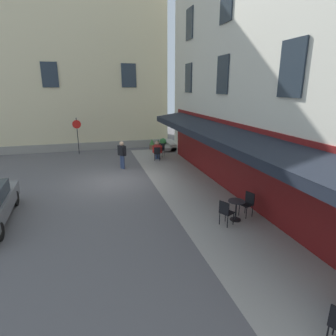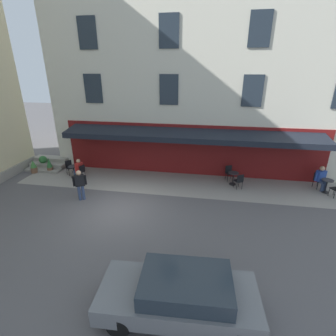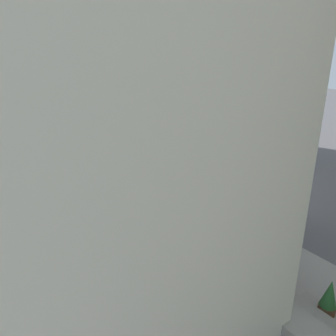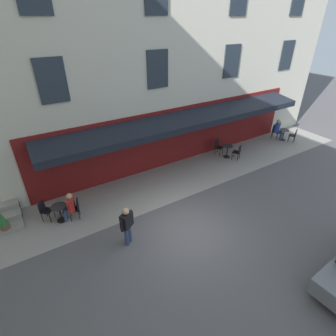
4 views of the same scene
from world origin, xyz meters
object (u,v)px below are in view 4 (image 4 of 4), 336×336
(cafe_chair_black_under_awning, at_px, (294,135))
(seated_patron_in_blue, at_px, (278,129))
(cafe_chair_black_near_door, at_px, (238,151))
(cafe_chair_black_facing_street, at_px, (218,146))
(seated_companion_in_red, at_px, (70,206))
(cafe_table_near_entrance, at_px, (227,150))
(walking_pedestrian_in_black, at_px, (127,223))
(potted_plant_mid_terrace, at_px, (3,222))
(cafe_chair_black_by_window, at_px, (45,209))
(cafe_chair_black_corner_right, at_px, (274,131))
(cafe_table_streetside, at_px, (284,133))
(cafe_table_mid_terrace, at_px, (60,211))
(cafe_chair_black_corner_left, at_px, (76,207))

(cafe_chair_black_under_awning, xyz_separation_m, seated_patron_in_blue, (0.44, -0.95, 0.17))
(cafe_chair_black_near_door, bearing_deg, cafe_chair_black_facing_street, -66.96)
(seated_companion_in_red, bearing_deg, cafe_table_near_entrance, -175.65)
(cafe_chair_black_near_door, height_order, seated_companion_in_red, seated_companion_in_red)
(cafe_chair_black_facing_street, height_order, seated_companion_in_red, seated_companion_in_red)
(cafe_chair_black_facing_street, bearing_deg, seated_patron_in_blue, 175.59)
(cafe_table_near_entrance, xyz_separation_m, walking_pedestrian_in_black, (7.85, 3.18, 0.47))
(seated_companion_in_red, height_order, walking_pedestrian_in_black, walking_pedestrian_in_black)
(cafe_table_near_entrance, height_order, cafe_chair_black_facing_street, cafe_chair_black_facing_street)
(seated_patron_in_blue, relative_size, potted_plant_mid_terrace, 1.39)
(cafe_chair_black_under_awning, height_order, walking_pedestrian_in_black, walking_pedestrian_in_black)
(cafe_chair_black_by_window, relative_size, potted_plant_mid_terrace, 0.93)
(cafe_chair_black_near_door, height_order, walking_pedestrian_in_black, walking_pedestrian_in_black)
(cafe_table_near_entrance, bearing_deg, cafe_chair_black_under_awning, 171.96)
(cafe_chair_black_corner_right, relative_size, seated_patron_in_blue, 0.67)
(cafe_table_near_entrance, distance_m, potted_plant_mid_terrace, 11.71)
(seated_patron_in_blue, bearing_deg, cafe_table_streetside, 115.16)
(cafe_table_mid_terrace, relative_size, seated_companion_in_red, 0.59)
(cafe_table_near_entrance, bearing_deg, potted_plant_mid_terrace, 0.32)
(cafe_chair_black_facing_street, bearing_deg, cafe_table_streetside, 171.64)
(cafe_chair_black_facing_street, bearing_deg, cafe_table_mid_terrace, 7.14)
(cafe_chair_black_corner_right, bearing_deg, cafe_table_near_entrance, 4.97)
(cafe_table_streetside, bearing_deg, cafe_chair_black_facing_street, -8.36)
(cafe_chair_black_corner_left, distance_m, cafe_chair_black_corner_right, 13.84)
(cafe_table_streetside, distance_m, cafe_chair_black_corner_right, 0.63)
(cafe_chair_black_facing_street, distance_m, cafe_table_streetside, 5.23)
(cafe_table_streetside, bearing_deg, cafe_chair_black_under_awning, 114.64)
(cafe_chair_black_facing_street, bearing_deg, cafe_table_near_entrance, 109.34)
(cafe_chair_black_by_window, bearing_deg, cafe_table_mid_terrace, 142.48)
(cafe_chair_black_facing_street, bearing_deg, walking_pedestrian_in_black, 26.31)
(cafe_table_mid_terrace, relative_size, walking_pedestrian_in_black, 0.46)
(cafe_chair_black_under_awning, distance_m, walking_pedestrian_in_black, 13.31)
(cafe_table_streetside, bearing_deg, cafe_chair_black_corner_right, -64.84)
(cafe_chair_black_corner_left, relative_size, cafe_chair_black_under_awning, 1.00)
(cafe_table_near_entrance, distance_m, cafe_chair_black_under_awning, 5.28)
(cafe_chair_black_near_door, bearing_deg, cafe_table_near_entrance, -63.26)
(cafe_chair_black_facing_street, relative_size, cafe_chair_black_corner_right, 1.00)
(cafe_chair_black_by_window, distance_m, walking_pedestrian_in_black, 3.81)
(cafe_chair_black_near_door, relative_size, cafe_chair_black_by_window, 1.00)
(seated_patron_in_blue, xyz_separation_m, seated_companion_in_red, (14.09, 0.92, -0.03))
(cafe_table_near_entrance, bearing_deg, walking_pedestrian_in_black, 22.06)
(cafe_table_mid_terrace, relative_size, cafe_chair_black_corner_right, 0.82)
(cafe_chair_black_by_window, height_order, seated_companion_in_red, seated_companion_in_red)
(seated_companion_in_red, xyz_separation_m, potted_plant_mid_terrace, (2.41, -0.64, -0.21))
(walking_pedestrian_in_black, bearing_deg, cafe_chair_black_corner_left, -62.76)
(cafe_chair_black_facing_street, relative_size, cafe_chair_black_by_window, 1.00)
(cafe_chair_black_near_door, height_order, potted_plant_mid_terrace, potted_plant_mid_terrace)
(cafe_chair_black_under_awning, bearing_deg, cafe_chair_black_facing_street, -13.80)
(cafe_chair_black_under_awning, xyz_separation_m, cafe_chair_black_corner_right, (0.53, -1.15, 0.00))
(cafe_chair_black_by_window, height_order, potted_plant_mid_terrace, potted_plant_mid_terrace)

